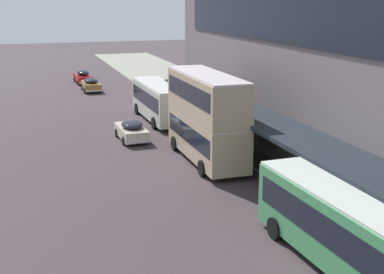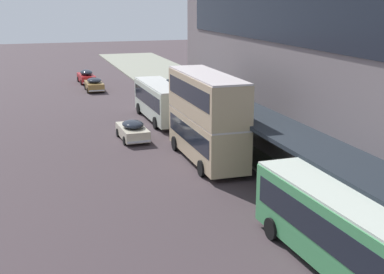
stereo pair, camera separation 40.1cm
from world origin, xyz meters
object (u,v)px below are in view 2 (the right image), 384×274
Objects in this scene: sedan_lead_mid at (133,130)px; transit_bus_kerbside_far at (161,99)px; sedan_lead_near at (94,84)px; pedestrian_at_kerb at (345,206)px; sedan_far_back at (86,76)px; transit_bus_kerbside_rear at (206,115)px; transit_bus_kerbside_front at (344,228)px.

transit_bus_kerbside_far is at bearing 57.71° from sedan_lead_mid.
sedan_lead_near is 2.35× the size of pedestrian_at_kerb.
transit_bus_kerbside_far is 23.36m from sedan_far_back.
pedestrian_at_kerb is at bearing -77.93° from transit_bus_kerbside_rear.
pedestrian_at_kerb is at bearing 56.12° from transit_bus_kerbside_front.
transit_bus_kerbside_far reaches higher than pedestrian_at_kerb.
transit_bus_kerbside_far is 5.12× the size of pedestrian_at_kerb.
sedan_lead_mid is 22.65m from sedan_lead_near.
pedestrian_at_kerb is (2.58, -12.06, -1.94)m from transit_bus_kerbside_rear.
transit_bus_kerbside_far reaches higher than transit_bus_kerbside_front.
sedan_far_back is at bearing 95.95° from transit_bus_kerbside_rear.
sedan_lead_near is (-3.93, 44.68, -1.05)m from transit_bus_kerbside_front.
transit_bus_kerbside_rear reaches higher than sedan_lead_mid.
sedan_lead_near is (-3.62, 16.86, -1.09)m from transit_bus_kerbside_far.
transit_bus_kerbside_rear is 12.49m from pedestrian_at_kerb.
sedan_lead_mid is at bearing -122.29° from transit_bus_kerbside_far.
sedan_lead_mid is (-3.55, 6.75, -2.36)m from transit_bus_kerbside_rear.
pedestrian_at_kerb is at bearing -71.95° from sedan_lead_mid.
pedestrian_at_kerb is at bearing -84.26° from transit_bus_kerbside_far.
sedan_far_back is at bearing 91.78° from sedan_lead_near.
transit_bus_kerbside_rear reaches higher than pedestrian_at_kerb.
transit_bus_kerbside_front is at bearing -84.97° from sedan_lead_near.
sedan_lead_mid is 2.34× the size of pedestrian_at_kerb.
sedan_lead_mid is at bearing 100.22° from transit_bus_kerbside_front.
transit_bus_kerbside_front is 2.34× the size of sedan_lead_mid.
transit_bus_kerbside_front is 2.08× the size of sedan_far_back.
transit_bus_kerbside_front reaches higher than sedan_far_back.
sedan_lead_mid is (-3.97, 22.03, -1.06)m from transit_bus_kerbside_front.
pedestrian_at_kerb is (6.29, -47.62, 0.36)m from sedan_far_back.
sedan_lead_near is 41.91m from pedestrian_at_kerb.
sedan_far_back reaches higher than sedan_lead_near.
sedan_lead_near is (0.04, 22.65, 0.00)m from sedan_lead_mid.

